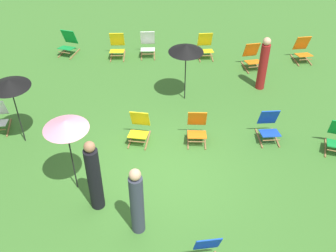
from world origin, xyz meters
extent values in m
plane|color=#386B28|center=(0.00, 0.00, 0.00)|extent=(40.00, 40.00, 0.00)
cube|color=olive|center=(-4.33, 1.28, 0.02)|extent=(0.23, 0.74, 0.04)
cube|color=olive|center=(2.13, 5.12, 0.02)|extent=(0.25, 0.74, 0.04)
cube|color=olive|center=(2.56, 5.24, 0.02)|extent=(0.25, 0.74, 0.04)
cube|color=orange|center=(2.37, 5.08, 0.27)|extent=(0.58, 0.55, 0.13)
cube|color=orange|center=(2.29, 5.37, 0.55)|extent=(0.53, 0.37, 0.57)
cylinder|color=olive|center=(2.43, 4.89, 0.20)|extent=(0.43, 0.15, 0.03)
cube|color=olive|center=(3.83, 5.78, 0.02)|extent=(0.21, 0.75, 0.04)
cube|color=olive|center=(4.26, 5.88, 0.02)|extent=(0.21, 0.75, 0.04)
cube|color=orange|center=(4.07, 5.73, 0.27)|extent=(0.57, 0.53, 0.13)
cube|color=orange|center=(3.99, 6.02, 0.55)|extent=(0.52, 0.35, 0.57)
cylinder|color=olive|center=(4.11, 5.54, 0.20)|extent=(0.43, 0.13, 0.03)
cube|color=olive|center=(-4.13, 5.51, 0.02)|extent=(0.17, 0.75, 0.04)
cube|color=olive|center=(-3.69, 5.43, 0.02)|extent=(0.17, 0.75, 0.04)
cube|color=#148C38|center=(-3.93, 5.37, 0.27)|extent=(0.55, 0.51, 0.13)
cube|color=#148C38|center=(-3.87, 5.66, 0.55)|extent=(0.52, 0.33, 0.57)
cylinder|color=olive|center=(-3.96, 5.17, 0.20)|extent=(0.44, 0.11, 0.03)
cube|color=olive|center=(0.58, 5.71, 0.02)|extent=(0.17, 0.75, 0.04)
cube|color=olive|center=(1.02, 5.79, 0.02)|extent=(0.17, 0.75, 0.04)
cube|color=yellow|center=(0.82, 5.66, 0.27)|extent=(0.55, 0.51, 0.13)
cube|color=yellow|center=(0.76, 5.95, 0.55)|extent=(0.52, 0.33, 0.57)
cylinder|color=olive|center=(0.85, 5.46, 0.20)|extent=(0.44, 0.11, 0.03)
cube|color=olive|center=(-1.38, 5.63, 0.02)|extent=(0.14, 0.76, 0.04)
cube|color=olive|center=(-0.95, 5.69, 0.02)|extent=(0.14, 0.76, 0.04)
cube|color=white|center=(-1.15, 5.56, 0.27)|extent=(0.54, 0.49, 0.13)
cube|color=white|center=(-1.19, 5.86, 0.55)|extent=(0.51, 0.31, 0.57)
cylinder|color=olive|center=(-1.12, 5.37, 0.20)|extent=(0.44, 0.09, 0.03)
cube|color=olive|center=(4.02, 1.35, 0.02)|extent=(0.18, 0.75, 0.04)
cylinder|color=olive|center=(4.17, 1.01, 0.20)|extent=(0.44, 0.11, 0.03)
cube|color=olive|center=(-2.40, 5.41, 0.02)|extent=(0.13, 0.76, 0.04)
cube|color=olive|center=(-1.96, 5.47, 0.02)|extent=(0.13, 0.76, 0.04)
cube|color=yellow|center=(-2.17, 5.34, 0.27)|extent=(0.53, 0.49, 0.13)
cube|color=yellow|center=(-2.21, 5.64, 0.55)|extent=(0.51, 0.31, 0.57)
cylinder|color=olive|center=(-2.14, 5.14, 0.20)|extent=(0.44, 0.08, 0.03)
cube|color=olive|center=(0.51, 1.30, 0.02)|extent=(0.09, 0.76, 0.04)
cube|color=olive|center=(0.95, 1.33, 0.02)|extent=(0.09, 0.76, 0.04)
cube|color=orange|center=(0.74, 1.22, 0.27)|extent=(0.51, 0.47, 0.13)
cube|color=orange|center=(0.72, 1.52, 0.55)|extent=(0.50, 0.28, 0.57)
cylinder|color=olive|center=(0.76, 1.02, 0.20)|extent=(0.44, 0.06, 0.03)
cube|color=#1947B7|center=(1.10, -2.26, 0.55)|extent=(0.52, 0.35, 0.57)
cube|color=olive|center=(2.36, 1.54, 0.02)|extent=(0.16, 0.76, 0.04)
cube|color=olive|center=(2.79, 1.61, 0.02)|extent=(0.16, 0.76, 0.04)
cube|color=#1947B7|center=(2.59, 1.47, 0.27)|extent=(0.54, 0.51, 0.13)
cube|color=#1947B7|center=(2.54, 1.77, 0.55)|extent=(0.51, 0.32, 0.57)
cylinder|color=olive|center=(2.62, 1.28, 0.20)|extent=(0.44, 0.10, 0.03)
cube|color=olive|center=(-0.97, 1.17, 0.02)|extent=(0.06, 0.76, 0.04)
cube|color=olive|center=(-0.53, 1.15, 0.02)|extent=(0.06, 0.76, 0.04)
cube|color=yellow|center=(-0.75, 1.06, 0.27)|extent=(0.49, 0.45, 0.13)
cube|color=yellow|center=(-0.74, 1.36, 0.55)|extent=(0.49, 0.26, 0.57)
cylinder|color=olive|center=(-0.76, 0.86, 0.20)|extent=(0.44, 0.04, 0.03)
cylinder|color=black|center=(-3.70, 0.83, 0.92)|extent=(0.03, 0.03, 1.85)
cone|color=black|center=(-3.70, 0.83, 1.77)|extent=(0.97, 0.97, 0.20)
cylinder|color=black|center=(0.28, 3.18, 0.87)|extent=(0.03, 0.03, 1.75)
cone|color=black|center=(0.28, 3.18, 1.66)|extent=(0.97, 0.97, 0.22)
cylinder|color=black|center=(-1.89, -0.63, 0.95)|extent=(0.03, 0.03, 1.91)
cone|color=pink|center=(-1.89, -0.63, 1.83)|extent=(0.95, 0.95, 0.20)
cylinder|color=black|center=(-1.29, -1.10, 0.80)|extent=(0.41, 0.41, 1.60)
sphere|color=#936647|center=(-1.29, -1.10, 1.70)|extent=(0.23, 0.23, 0.23)
cylinder|color=maroon|center=(2.53, 4.00, 0.73)|extent=(0.32, 0.32, 1.46)
sphere|color=tan|center=(2.53, 4.00, 1.57)|extent=(0.23, 0.23, 0.23)
cylinder|color=#333847|center=(-0.31, -1.63, 0.74)|extent=(0.39, 0.39, 1.48)
sphere|color=tan|center=(-0.31, -1.63, 1.58)|extent=(0.23, 0.23, 0.23)
camera|label=1|loc=(0.86, -6.94, 7.05)|focal=44.45mm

